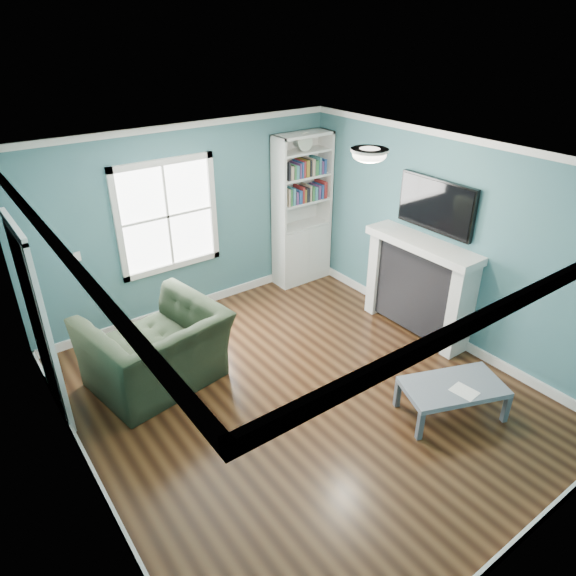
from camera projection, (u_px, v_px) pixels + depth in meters
floor at (301, 395)px, 5.74m from camera, size 5.00×5.00×0.00m
room_walls at (303, 268)px, 5.00m from camera, size 5.00×5.00×5.00m
trim at (302, 299)px, 5.16m from camera, size 4.50×5.00×2.60m
window at (168, 216)px, 6.67m from camera, size 1.40×0.06×1.50m
bookshelf at (302, 225)px, 7.87m from camera, size 0.90×0.35×2.31m
fireplace at (419, 287)px, 6.67m from camera, size 0.44×1.58×1.30m
tv at (436, 205)px, 6.22m from camera, size 0.06×1.10×0.65m
door at (38, 323)px, 5.08m from camera, size 0.12×0.98×2.17m
ceiling_fixture at (369, 154)px, 5.09m from camera, size 0.38×0.38×0.15m
light_switch at (77, 256)px, 6.16m from camera, size 0.08×0.01×0.12m
recliner at (154, 338)px, 5.66m from camera, size 1.53×1.13×1.22m
coffee_table at (453, 389)px, 5.34m from camera, size 1.17×0.91×0.38m
paper_sheet at (464, 391)px, 5.22m from camera, size 0.22×0.27×0.00m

